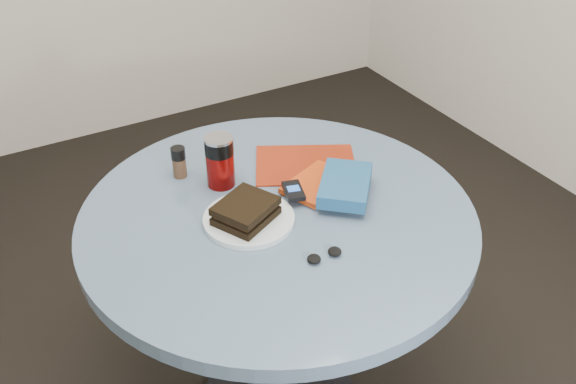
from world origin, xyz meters
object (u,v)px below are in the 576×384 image
plate (249,219)px  magazine (306,165)px  headphones (324,255)px  soda_can (220,161)px  pepper_grinder (179,162)px  red_book (317,184)px  novel (345,185)px  mp3_player (293,191)px  sandwich (246,211)px  table (278,261)px

plate → magazine: size_ratio=0.82×
headphones → soda_can: bearing=101.2°
pepper_grinder → headphones: pepper_grinder is taller
headphones → magazine: bearing=65.4°
red_book → novel: bearing=-84.4°
mp3_player → soda_can: bearing=130.3°
red_book → novel: 0.09m
sandwich → magazine: 0.31m
red_book → mp3_player: (-0.08, -0.02, 0.01)m
pepper_grinder → red_book: 0.38m
sandwich → soda_can: soda_can is taller
pepper_grinder → mp3_player: size_ratio=0.97×
plate → magazine: (0.25, 0.15, -0.00)m
soda_can → mp3_player: (0.13, -0.16, -0.05)m
table → mp3_player: (0.06, 0.03, 0.19)m
novel → headphones: (-0.17, -0.18, -0.03)m
mp3_player → pepper_grinder: bearing=130.8°
table → red_book: size_ratio=5.58×
table → novel: novel is taller
red_book → novel: (0.04, -0.07, 0.03)m
soda_can → headphones: soda_can is taller
sandwich → novel: bearing=-5.1°
sandwich → pepper_grinder: pepper_grinder is taller
sandwich → soda_can: (0.02, 0.19, 0.03)m
sandwich → magazine: (0.26, 0.16, -0.04)m
plate → magazine: plate is taller
table → magazine: 0.28m
sandwich → red_book: size_ratio=0.98×
pepper_grinder → novel: bearing=-42.3°
table → magazine: bearing=41.4°
plate → sandwich: 0.03m
table → mp3_player: mp3_player is taller
sandwich → novel: 0.27m
plate → pepper_grinder: 0.29m
soda_can → red_book: size_ratio=0.79×
plate → soda_can: bearing=86.8°
table → red_book: red_book is taller
table → sandwich: (-0.09, -0.01, 0.20)m
plate → headphones: bearing=-67.0°
magazine → red_book: 0.11m
table → headphones: headphones is taller
soda_can → headphones: size_ratio=1.63×
plate → pepper_grinder: (-0.07, 0.28, 0.04)m
sandwich → magazine: bearing=30.9°
pepper_grinder → mp3_player: 0.33m
soda_can → red_book: (0.21, -0.14, -0.06)m
mp3_player → sandwich: bearing=-167.9°
soda_can → novel: size_ratio=0.76×
soda_can → magazine: bearing=-7.3°
table → pepper_grinder: 0.38m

